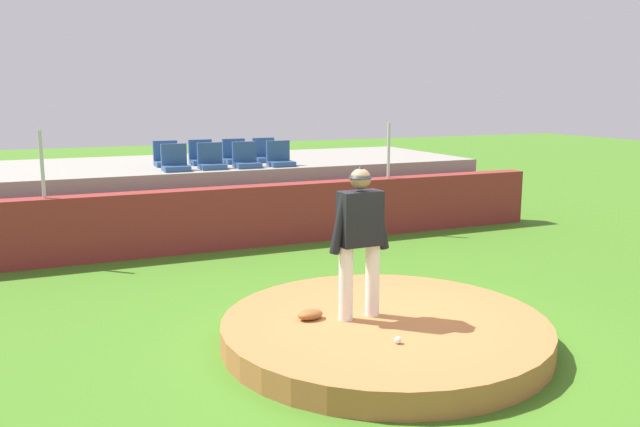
% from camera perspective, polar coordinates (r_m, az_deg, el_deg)
% --- Properties ---
extents(ground_plane, '(60.00, 60.00, 0.00)m').
position_cam_1_polar(ground_plane, '(7.54, 5.64, -11.16)').
color(ground_plane, '#3F731E').
extents(pitchers_mound, '(3.67, 3.67, 0.28)m').
position_cam_1_polar(pitchers_mound, '(7.49, 5.66, -10.17)').
color(pitchers_mound, '#AD6A39').
rests_on(pitchers_mound, ground_plane).
extents(pitcher, '(0.74, 0.27, 1.72)m').
position_cam_1_polar(pitcher, '(7.20, 3.51, -1.54)').
color(pitcher, white).
rests_on(pitcher, pitchers_mound).
extents(baseball, '(0.07, 0.07, 0.07)m').
position_cam_1_polar(baseball, '(6.75, 6.83, -10.94)').
color(baseball, white).
rests_on(baseball, pitchers_mound).
extents(fielding_glove, '(0.32, 0.23, 0.11)m').
position_cam_1_polar(fielding_glove, '(7.38, -0.85, -8.83)').
color(fielding_glove, brown).
rests_on(fielding_glove, pitchers_mound).
extents(brick_barrier, '(12.38, 0.40, 1.12)m').
position_cam_1_polar(brick_barrier, '(11.99, -6.46, -0.25)').
color(brick_barrier, maroon).
rests_on(brick_barrier, ground_plane).
extents(fence_post_left, '(0.06, 0.06, 1.09)m').
position_cam_1_polar(fence_post_left, '(11.32, -23.16, 3.99)').
color(fence_post_left, silver).
rests_on(fence_post_left, brick_barrier).
extents(fence_post_right, '(0.06, 0.06, 1.09)m').
position_cam_1_polar(fence_post_right, '(13.02, 6.02, 5.51)').
color(fence_post_right, silver).
rests_on(fence_post_right, brick_barrier).
extents(bleacher_platform, '(10.96, 3.93, 1.34)m').
position_cam_1_polar(bleacher_platform, '(14.32, -9.42, 1.87)').
color(bleacher_platform, gray).
rests_on(bleacher_platform, ground_plane).
extents(stadium_chair_0, '(0.48, 0.44, 0.50)m').
position_cam_1_polar(stadium_chair_0, '(12.59, -12.56, 4.39)').
color(stadium_chair_0, '#2A4E83').
rests_on(stadium_chair_0, bleacher_platform).
extents(stadium_chair_1, '(0.48, 0.44, 0.50)m').
position_cam_1_polar(stadium_chair_1, '(12.77, -9.50, 4.58)').
color(stadium_chair_1, '#2A4E83').
rests_on(stadium_chair_1, bleacher_platform).
extents(stadium_chair_2, '(0.48, 0.44, 0.50)m').
position_cam_1_polar(stadium_chair_2, '(12.93, -6.49, 4.72)').
color(stadium_chair_2, '#2A4E83').
rests_on(stadium_chair_2, bleacher_platform).
extents(stadium_chair_3, '(0.48, 0.44, 0.50)m').
position_cam_1_polar(stadium_chair_3, '(13.14, -3.54, 4.86)').
color(stadium_chair_3, '#2A4E83').
rests_on(stadium_chair_3, bleacher_platform).
extents(stadium_chair_4, '(0.48, 0.44, 0.50)m').
position_cam_1_polar(stadium_chair_4, '(13.47, -13.28, 4.74)').
color(stadium_chair_4, '#2A4E83').
rests_on(stadium_chair_4, bleacher_platform).
extents(stadium_chair_5, '(0.48, 0.44, 0.50)m').
position_cam_1_polar(stadium_chair_5, '(13.64, -10.32, 4.92)').
color(stadium_chair_5, '#2A4E83').
rests_on(stadium_chair_5, bleacher_platform).
extents(stadium_chair_6, '(0.48, 0.44, 0.50)m').
position_cam_1_polar(stadium_chair_6, '(13.79, -7.45, 5.06)').
color(stadium_chair_6, '#2A4E83').
rests_on(stadium_chair_6, bleacher_platform).
extents(stadium_chair_7, '(0.48, 0.44, 0.50)m').
position_cam_1_polar(stadium_chair_7, '(14.02, -4.84, 5.19)').
color(stadium_chair_7, '#2A4E83').
rests_on(stadium_chair_7, bleacher_platform).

